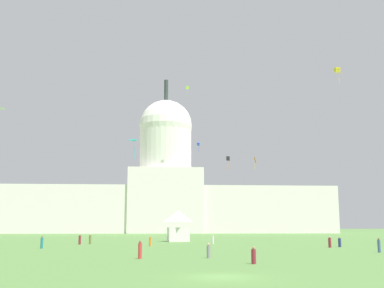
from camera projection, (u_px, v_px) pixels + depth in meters
ground_plane at (222, 277)px, 30.65m from camera, size 800.00×800.00×0.00m
capitol_building at (165, 193)px, 204.43m from camera, size 143.29×26.39×67.32m
event_tent at (178, 226)px, 97.31m from camera, size 4.73×4.80×6.22m
person_orange_back_right at (150, 242)px, 76.07m from camera, size 0.45×0.45×1.53m
person_olive_edge_west at (90, 240)px, 83.97m from camera, size 0.57×0.57×1.70m
person_maroon_mid_center at (80, 240)px, 82.24m from camera, size 0.58×0.58×1.72m
person_denim_near_tent at (379, 246)px, 58.19m from camera, size 0.50×0.50×1.76m
person_teal_back_left at (42, 243)px, 67.87m from camera, size 0.51×0.51×1.77m
person_maroon_aisle_center at (254, 256)px, 40.82m from camera, size 0.54×0.54×1.48m
person_grey_near_tree_west at (209, 251)px, 48.16m from camera, size 0.52×0.52×1.47m
person_white_lawn_far_left at (213, 240)px, 84.74m from camera, size 0.45×0.45×1.59m
person_red_mid_right at (140, 250)px, 47.25m from camera, size 0.40×0.40×1.78m
person_navy_front_right at (340, 243)px, 72.49m from camera, size 0.61×0.61×1.51m
person_maroon_edge_east at (330, 242)px, 70.76m from camera, size 0.57×0.57×1.68m
kite_cyan_low at (135, 145)px, 76.21m from camera, size 1.64×1.33×2.60m
kite_orange_mid at (255, 161)px, 118.60m from camera, size 0.58×0.73×3.17m
kite_white_mid at (3, 109)px, 93.82m from camera, size 1.42×1.27×0.37m
kite_lime_high at (187, 88)px, 189.38m from camera, size 1.18×0.44×4.26m
kite_gold_high at (338, 75)px, 115.81m from camera, size 1.67×0.80×2.52m
kite_blue_mid at (199, 144)px, 152.94m from camera, size 0.98×1.02×3.25m
kite_black_mid at (228, 160)px, 143.12m from camera, size 1.08×0.32×4.43m
kite_yellow_high at (337, 70)px, 104.90m from camera, size 1.09×1.15×1.18m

